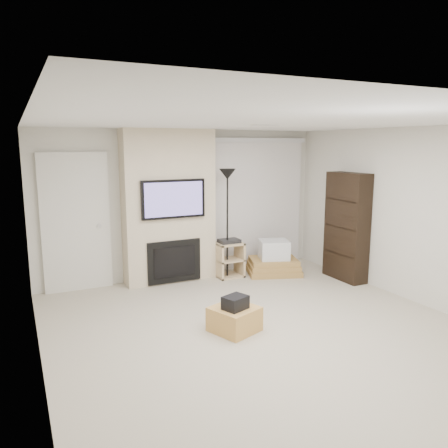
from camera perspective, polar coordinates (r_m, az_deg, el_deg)
name	(u,v)px	position (r m, az deg, el deg)	size (l,w,h in m)	color
floor	(267,334)	(5.45, 5.68, -14.05)	(5.00, 5.50, 0.00)	#B9AE98
ceiling	(271,121)	(4.98, 6.20, 13.21)	(5.00, 5.50, 0.00)	white
wall_back	(185,204)	(7.51, -5.17, 2.64)	(5.00, 2.50, 0.00)	silver
wall_left	(34,255)	(4.34, -23.52, -3.78)	(5.50, 2.50, 0.00)	silver
wall_right	(422,217)	(6.71, 24.40, 0.86)	(5.50, 2.50, 0.00)	silver
hvac_vent	(265,125)	(5.87, 5.36, 12.73)	(0.35, 0.18, 0.01)	silver
ottoman	(234,319)	(5.44, 1.37, -12.31)	(0.50, 0.50, 0.30)	tan
black_bag	(235,303)	(5.31, 1.49, -10.22)	(0.28, 0.22, 0.16)	black
fireplace_wall	(169,207)	(7.20, -7.18, 2.16)	(1.50, 0.47, 2.50)	beige
entry_door	(76,223)	(7.08, -18.78, 0.07)	(1.02, 0.11, 2.14)	silver
vertical_blinds	(257,199)	(8.06, 4.32, 3.33)	(1.98, 0.10, 2.37)	silver
floor_lamp	(227,193)	(7.27, 0.45, 4.11)	(0.28, 0.28, 1.86)	black
av_stand	(229,257)	(7.52, 0.67, -4.34)	(0.45, 0.38, 0.66)	#D6B98A
box_stack	(274,261)	(7.77, 6.49, -4.82)	(1.07, 0.94, 0.60)	#AD8345
bookshelf	(347,227)	(7.56, 15.73, -0.34)	(0.30, 0.80, 1.80)	black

